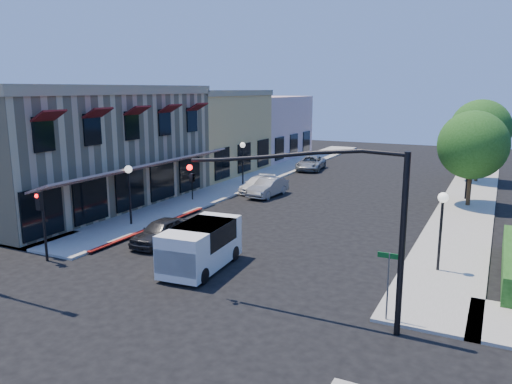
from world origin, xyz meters
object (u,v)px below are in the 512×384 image
at_px(street_tree_a, 473,145).
at_px(parked_car_d, 311,163).
at_px(lamppost_left_near, 129,180).
at_px(street_tree_b, 481,129).
at_px(street_name_sign, 388,276).
at_px(parked_car_b, 268,187).
at_px(lamppost_left_far, 243,152).
at_px(lamppost_right_far, 468,163).
at_px(lamppost_right_near, 442,212).
at_px(parked_car_a, 161,232).
at_px(white_van, 200,244).
at_px(secondary_signal, 41,213).
at_px(parked_car_c, 257,185).
at_px(signal_mast_arm, 337,206).

distance_m(street_tree_a, parked_car_d, 18.37).
bearing_deg(lamppost_left_near, parked_car_d, 84.53).
distance_m(street_tree_a, street_tree_b, 10.01).
xyz_separation_m(street_name_sign, parked_car_b, (-12.30, 16.80, -1.01)).
xyz_separation_m(lamppost_left_near, parked_car_d, (2.30, 24.00, -2.06)).
height_order(street_tree_a, lamppost_left_far, street_tree_a).
height_order(lamppost_right_far, parked_car_b, lamppost_right_far).
bearing_deg(lamppost_left_near, lamppost_right_near, 0.00).
bearing_deg(parked_car_a, lamppost_left_far, 103.74).
distance_m(lamppost_right_near, white_van, 10.51).
distance_m(secondary_signal, parked_car_d, 30.69).
bearing_deg(lamppost_left_far, parked_car_d, 77.05).
xyz_separation_m(white_van, parked_car_b, (-3.80, 15.22, -0.48)).
distance_m(street_tree_b, lamppost_right_near, 24.07).
distance_m(parked_car_c, parked_car_d, 12.00).
height_order(lamppost_right_near, parked_car_d, lamppost_right_near).
bearing_deg(white_van, street_tree_a, 61.73).
bearing_deg(parked_car_c, parked_car_b, -35.96).
bearing_deg(parked_car_c, secondary_signal, -95.95).
height_order(signal_mast_arm, white_van, signal_mast_arm).
xyz_separation_m(street_tree_a, parked_car_a, (-13.60, -16.00, -3.54)).
distance_m(parked_car_a, parked_car_c, 14.07).
distance_m(lamppost_left_near, white_van, 8.75).
relative_size(lamppost_left_near, white_van, 0.76).
height_order(street_name_sign, parked_car_d, street_name_sign).
bearing_deg(signal_mast_arm, parked_car_b, 121.33).
relative_size(street_tree_b, signal_mast_arm, 0.88).
bearing_deg(signal_mast_arm, street_name_sign, 23.20).
xyz_separation_m(street_tree_a, street_tree_b, (0.00, 10.00, 0.35)).
distance_m(secondary_signal, parked_car_b, 17.96).
bearing_deg(street_name_sign, secondary_signal, -177.07).
distance_m(lamppost_left_far, parked_car_c, 3.73).
distance_m(lamppost_left_near, lamppost_right_near, 17.00).
xyz_separation_m(lamppost_right_far, parked_car_a, (-13.30, -18.00, -2.08)).
height_order(lamppost_right_near, parked_car_b, lamppost_right_near).
relative_size(secondary_signal, lamppost_left_far, 0.93).
relative_size(secondary_signal, lamppost_left_near, 0.93).
bearing_deg(street_tree_b, lamppost_left_near, -125.79).
relative_size(secondary_signal, parked_car_d, 0.68).
xyz_separation_m(street_tree_a, parked_car_c, (-15.00, -2.00, -3.61)).
height_order(signal_mast_arm, parked_car_b, signal_mast_arm).
relative_size(street_tree_a, lamppost_right_far, 1.82).
xyz_separation_m(secondary_signal, street_name_sign, (15.50, 0.79, -0.62)).
relative_size(parked_car_a, parked_car_c, 0.96).
xyz_separation_m(secondary_signal, white_van, (7.00, 2.37, -1.15)).
relative_size(street_tree_a, parked_car_c, 1.62).
height_order(street_name_sign, lamppost_left_near, lamppost_left_near).
xyz_separation_m(lamppost_left_near, lamppost_right_far, (17.00, 16.00, 0.00)).
relative_size(lamppost_left_far, parked_car_a, 0.93).
relative_size(lamppost_left_far, parked_car_b, 0.86).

